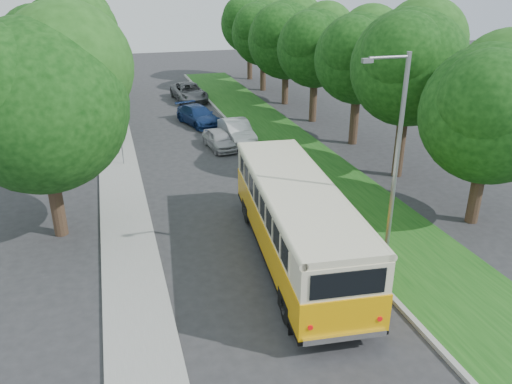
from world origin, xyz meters
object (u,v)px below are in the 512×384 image
object	(u,v)px
lamppost_near	(394,161)
car_silver	(219,139)
car_grey	(189,92)
vintage_bus	(296,223)
car_blue	(198,116)
car_white	(237,131)
lamppost_far	(110,82)

from	to	relation	value
lamppost_near	car_silver	xyz separation A→B (m)	(-2.63, 15.98, -3.76)
car_silver	car_grey	size ratio (longest dim) A/B	0.65
vintage_bus	car_silver	world-z (taller)	vintage_bus
car_silver	car_blue	world-z (taller)	car_blue
lamppost_near	vintage_bus	size ratio (longest dim) A/B	0.73
lamppost_near	car_blue	distance (m)	22.47
car_white	car_blue	size ratio (longest dim) A/B	0.95
car_grey	lamppost_near	bearing A→B (deg)	-88.99
car_white	car_grey	bearing A→B (deg)	92.52
lamppost_far	car_silver	distance (m)	7.62
lamppost_far	car_white	distance (m)	8.54
lamppost_far	vintage_bus	world-z (taller)	lamppost_far
lamppost_near	vintage_bus	distance (m)	4.29
car_blue	car_grey	bearing A→B (deg)	69.30
vintage_bus	car_grey	distance (m)	28.49
lamppost_far	car_grey	xyz separation A→B (m)	(6.71, 11.59, -3.35)
car_blue	lamppost_far	bearing A→B (deg)	-166.08
car_silver	car_blue	bearing A→B (deg)	85.83
lamppost_near	car_white	xyz separation A→B (m)	(-1.21, 16.96, -3.62)
lamppost_near	car_white	bearing A→B (deg)	94.07
lamppost_near	car_silver	distance (m)	16.62
lamppost_far	car_blue	size ratio (longest dim) A/B	1.58
lamppost_near	car_silver	bearing A→B (deg)	99.35
lamppost_far	car_silver	world-z (taller)	lamppost_far
lamppost_near	lamppost_far	xyz separation A→B (m)	(-8.91, 18.50, -0.25)
lamppost_near	vintage_bus	xyz separation A→B (m)	(-2.89, 1.62, -2.74)
car_blue	car_grey	size ratio (longest dim) A/B	0.86
lamppost_near	car_silver	world-z (taller)	lamppost_near
car_white	lamppost_near	bearing A→B (deg)	-87.73
lamppost_near	lamppost_far	world-z (taller)	lamppost_near
vintage_bus	car_blue	xyz separation A→B (m)	(0.03, 20.37, -0.94)
car_blue	car_grey	xyz separation A→B (m)	(0.66, 8.10, 0.07)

